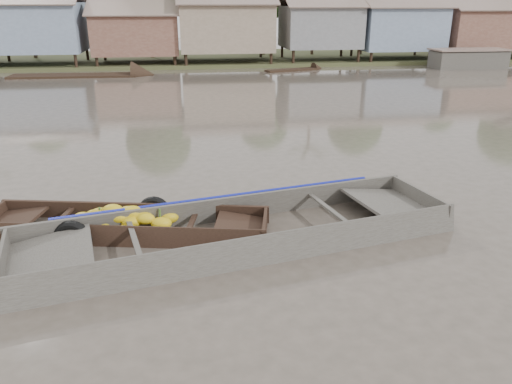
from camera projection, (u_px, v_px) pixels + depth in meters
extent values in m
plane|color=#4C453A|center=(233.00, 253.00, 9.19)|extent=(120.00, 120.00, 0.00)
cube|color=#384723|center=(191.00, 60.00, 39.69)|extent=(120.00, 12.00, 0.50)
cube|color=gray|center=(36.00, 27.00, 34.07)|extent=(6.20, 5.20, 3.20)
cube|color=brown|center=(137.00, 34.00, 35.16)|extent=(5.80, 4.60, 2.70)
cube|color=brown|center=(133.00, 7.00, 33.37)|extent=(6.20, 2.67, 1.14)
cube|color=brown|center=(136.00, 7.00, 35.66)|extent=(6.20, 2.67, 1.14)
cube|color=#87715D|center=(225.00, 27.00, 35.85)|extent=(6.50, 5.30, 3.30)
cube|color=slate|center=(320.00, 27.00, 36.81)|extent=(5.40, 4.70, 2.90)
cube|color=gray|center=(397.00, 28.00, 37.65)|extent=(6.00, 5.00, 3.10)
cube|color=brown|center=(477.00, 28.00, 38.55)|extent=(5.70, 4.90, 2.80)
cube|color=brown|center=(491.00, 2.00, 36.66)|extent=(6.10, 2.85, 1.21)
cube|color=brown|center=(471.00, 2.00, 39.11)|extent=(6.10, 2.85, 1.21)
cylinder|color=#473323|center=(31.00, 28.00, 38.12)|extent=(0.28, 0.28, 4.90)
cylinder|color=#473323|center=(150.00, 18.00, 38.16)|extent=(0.28, 0.28, 6.30)
cylinder|color=#473323|center=(263.00, 24.00, 40.49)|extent=(0.28, 0.28, 5.25)
cylinder|color=#473323|center=(362.00, 22.00, 40.58)|extent=(0.28, 0.28, 5.60)
cylinder|color=#473323|center=(447.00, 27.00, 42.77)|extent=(0.28, 0.28, 4.55)
cylinder|color=#473323|center=(314.00, 6.00, 40.07)|extent=(0.24, 0.24, 8.00)
cube|color=black|center=(127.00, 236.00, 10.06)|extent=(5.66, 2.19, 0.08)
cube|color=black|center=(135.00, 214.00, 10.54)|extent=(5.59, 1.32, 0.53)
cube|color=black|center=(116.00, 239.00, 9.41)|extent=(5.59, 1.32, 0.53)
cube|color=black|center=(265.00, 229.00, 9.81)|extent=(0.31, 1.22, 0.50)
cube|color=black|center=(240.00, 226.00, 9.82)|extent=(1.17, 1.24, 0.19)
cube|color=black|center=(15.00, 220.00, 10.09)|extent=(1.17, 1.24, 0.19)
cube|color=black|center=(61.00, 219.00, 10.02)|extent=(0.34, 1.18, 0.05)
cube|color=black|center=(192.00, 223.00, 9.86)|extent=(0.34, 1.18, 0.05)
ellipsoid|color=gold|center=(161.00, 223.00, 9.75)|extent=(0.47, 0.37, 0.26)
ellipsoid|color=gold|center=(122.00, 214.00, 10.17)|extent=(0.41, 0.33, 0.23)
ellipsoid|color=gold|center=(116.00, 211.00, 10.20)|extent=(0.40, 0.32, 0.22)
ellipsoid|color=gold|center=(101.00, 214.00, 9.99)|extent=(0.51, 0.40, 0.28)
ellipsoid|color=gold|center=(146.00, 219.00, 9.71)|extent=(0.40, 0.31, 0.22)
ellipsoid|color=gold|center=(143.00, 215.00, 10.25)|extent=(0.44, 0.35, 0.24)
ellipsoid|color=gold|center=(145.00, 214.00, 10.28)|extent=(0.42, 0.33, 0.23)
ellipsoid|color=gold|center=(118.00, 216.00, 9.74)|extent=(0.48, 0.38, 0.27)
ellipsoid|color=gold|center=(113.00, 217.00, 9.84)|extent=(0.48, 0.37, 0.26)
ellipsoid|color=gold|center=(90.00, 225.00, 9.79)|extent=(0.45, 0.36, 0.25)
ellipsoid|color=gold|center=(116.00, 214.00, 10.04)|extent=(0.45, 0.35, 0.25)
ellipsoid|color=gold|center=(84.00, 221.00, 9.95)|extent=(0.51, 0.40, 0.28)
ellipsoid|color=gold|center=(88.00, 229.00, 9.73)|extent=(0.49, 0.39, 0.27)
ellipsoid|color=gold|center=(168.00, 217.00, 10.09)|extent=(0.50, 0.39, 0.27)
ellipsoid|color=gold|center=(132.00, 222.00, 9.74)|extent=(0.44, 0.35, 0.24)
ellipsoid|color=gold|center=(128.00, 211.00, 9.96)|extent=(0.39, 0.31, 0.21)
ellipsoid|color=gold|center=(127.00, 218.00, 9.80)|extent=(0.46, 0.36, 0.25)
ellipsoid|color=gold|center=(169.00, 233.00, 9.58)|extent=(0.42, 0.33, 0.23)
ellipsoid|color=gold|center=(77.00, 232.00, 9.72)|extent=(0.41, 0.32, 0.22)
ellipsoid|color=gold|center=(113.00, 211.00, 9.93)|extent=(0.48, 0.38, 0.27)
ellipsoid|color=gold|center=(161.00, 218.00, 10.17)|extent=(0.44, 0.35, 0.24)
ellipsoid|color=gold|center=(125.00, 230.00, 9.64)|extent=(0.41, 0.33, 0.23)
ellipsoid|color=gold|center=(80.00, 225.00, 9.98)|extent=(0.40, 0.31, 0.22)
ellipsoid|color=gold|center=(142.00, 217.00, 9.83)|extent=(0.47, 0.37, 0.26)
ellipsoid|color=gold|center=(120.00, 214.00, 10.11)|extent=(0.45, 0.36, 0.25)
ellipsoid|color=gold|center=(85.00, 224.00, 9.81)|extent=(0.51, 0.40, 0.28)
ellipsoid|color=gold|center=(83.00, 218.00, 10.12)|extent=(0.47, 0.37, 0.26)
ellipsoid|color=gold|center=(95.00, 215.00, 10.01)|extent=(0.44, 0.34, 0.24)
ellipsoid|color=gold|center=(103.00, 223.00, 9.69)|extent=(0.39, 0.31, 0.22)
ellipsoid|color=gold|center=(85.00, 228.00, 9.73)|extent=(0.50, 0.40, 0.28)
ellipsoid|color=gold|center=(125.00, 214.00, 10.02)|extent=(0.49, 0.38, 0.27)
ellipsoid|color=gold|center=(132.00, 213.00, 9.83)|extent=(0.52, 0.41, 0.29)
cylinder|color=#3F6626|center=(100.00, 212.00, 9.90)|extent=(0.04, 0.04, 0.18)
cylinder|color=#3F6626|center=(135.00, 213.00, 9.86)|extent=(0.04, 0.04, 0.18)
cylinder|color=#3F6626|center=(160.00, 213.00, 9.83)|extent=(0.04, 0.04, 0.18)
torus|color=black|center=(155.00, 212.00, 10.58)|extent=(0.73, 0.32, 0.70)
torus|color=black|center=(73.00, 239.00, 9.38)|extent=(0.77, 0.33, 0.75)
cube|color=#3B3731|center=(240.00, 245.00, 9.68)|extent=(8.43, 3.45, 0.08)
cube|color=#3B3731|center=(224.00, 212.00, 10.46)|extent=(8.27, 1.93, 0.67)
cube|color=#3B3731|center=(258.00, 254.00, 8.69)|extent=(8.27, 1.93, 0.67)
cube|color=#3B3731|center=(418.00, 203.00, 10.91)|extent=(0.49, 2.02, 0.64)
cube|color=#3B3731|center=(390.00, 204.00, 10.65)|extent=(1.77, 2.03, 0.26)
cube|color=#3B3731|center=(4.00, 268.00, 8.24)|extent=(0.49, 2.02, 0.64)
cube|color=#3B3731|center=(49.00, 257.00, 8.44)|extent=(1.77, 2.03, 0.26)
cube|color=#3B3731|center=(135.00, 241.00, 8.89)|extent=(0.51, 1.95, 0.05)
cube|color=#3B3731|center=(331.00, 211.00, 10.17)|extent=(0.51, 1.95, 0.05)
cube|color=#665E54|center=(240.00, 242.00, 9.66)|extent=(6.47, 2.88, 0.02)
cube|color=#0E168E|center=(223.00, 199.00, 10.43)|extent=(6.68, 1.51, 0.17)
torus|color=olive|center=(330.00, 234.00, 9.94)|extent=(0.47, 0.47, 0.07)
torus|color=olive|center=(330.00, 232.00, 9.92)|extent=(0.38, 0.38, 0.07)
cube|color=black|center=(292.00, 72.00, 33.47)|extent=(3.79, 1.88, 0.35)
cube|color=black|center=(74.00, 77.00, 30.88)|extent=(7.74, 1.97, 0.35)
cube|color=black|center=(468.00, 60.00, 34.66)|extent=(5.00, 2.00, 1.20)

